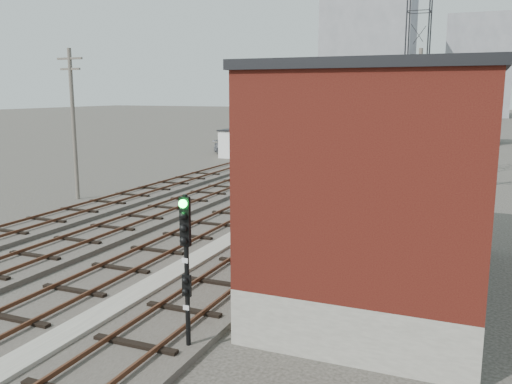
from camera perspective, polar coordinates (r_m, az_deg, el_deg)
The scene contains 23 objects.
ground at distance 66.97m, azimuth 13.87°, elevation 4.63°, with size 320.00×320.00×0.00m, color #282621.
track_right at distance 45.97m, azimuth 12.86°, elevation 2.26°, with size 3.20×90.00×0.39m.
track_mid_right at distance 46.80m, azimuth 8.03°, elevation 2.56°, with size 3.20×90.00×0.39m.
track_mid_left at distance 47.96m, azimuth 3.40°, elevation 2.84°, with size 3.20×90.00×0.39m.
track_left at distance 49.41m, azimuth -0.99°, elevation 3.08°, with size 3.20×90.00×0.39m.
platform_curb at distance 22.99m, azimuth -3.15°, elevation -5.53°, with size 0.90×28.00×0.26m, color gray.
brick_building at distance 18.30m, azimuth 14.02°, elevation 1.26°, with size 6.54×12.20×7.22m.
lattice_tower at distance 41.16m, azimuth 16.49°, elevation 11.50°, with size 1.60×1.60×15.00m.
utility_pole_left_a at distance 34.44m, azimuth -18.67°, elevation 7.16°, with size 1.80×0.24×9.00m.
utility_pole_left_b at distance 55.72m, azimuth -1.36°, elevation 8.76°, with size 1.80×0.24×9.00m.
utility_pole_left_c at distance 79.21m, azimuth 6.11°, elevation 9.21°, with size 1.80×0.24×9.00m.
utility_pole_right_a at distance 34.12m, azimuth 16.61°, elevation 7.24°, with size 1.80×0.24×9.00m.
utility_pole_right_b at distance 64.01m, azimuth 19.59°, elevation 8.38°, with size 1.80×0.24×9.00m.
apartment_left at distance 143.92m, azimuth 11.67°, elevation 13.66°, with size 22.00×14.00×30.00m, color gray.
apartment_right at distance 156.03m, azimuth 22.37°, elevation 12.10°, with size 16.00×12.00×26.00m, color gray.
shed_left at distance 71.05m, azimuth 1.01°, elevation 6.55°, with size 8.00×5.00×3.20m, color gray.
shed_right at distance 76.02m, azimuth 21.89°, elevation 6.36°, with size 6.00×6.00×4.00m, color gray.
signal_mast at distance 13.42m, azimuth -7.38°, elevation -7.30°, with size 0.40×0.41×4.05m.
switch_stand at distance 45.82m, azimuth 5.08°, elevation 3.19°, with size 0.40×0.40×1.45m.
site_trailer at distance 53.64m, azimuth -0.30°, elevation 5.06°, with size 6.71×3.06×2.79m.
car_red at distance 56.24m, azimuth 0.22°, elevation 4.51°, with size 1.46×3.64×1.24m, color maroon.
car_silver at distance 57.77m, azimuth -0.75°, elevation 4.80°, with size 1.60×4.58×1.51m, color #ACAEB4.
car_grey at distance 56.67m, azimuth -2.11°, elevation 4.68°, with size 2.10×5.15×1.50m, color slate.
Camera 1 is at (10.16, -5.88, 6.46)m, focal length 38.00 mm.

